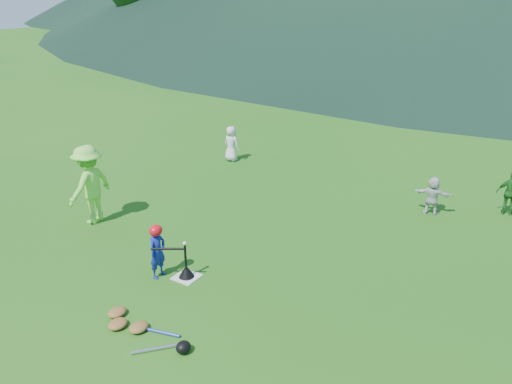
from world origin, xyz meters
TOP-DOWN VIEW (x-y plane):
  - ground at (0.00, 0.00)m, footprint 120.00×120.00m
  - home_plate at (0.00, 0.00)m, footprint 0.45×0.45m
  - baseball at (0.00, 0.00)m, footprint 0.08×0.08m
  - batter_child at (-0.48, -0.24)m, footprint 0.25×0.39m
  - adult_coach at (-3.45, 0.77)m, footprint 0.79×1.26m
  - fielder_a at (-3.24, 6.19)m, footprint 0.58×0.41m
  - fielder_c at (4.81, 6.41)m, footprint 0.69×0.37m
  - fielder_d at (3.20, 5.45)m, footprint 0.92×0.42m
  - batting_tee at (0.00, 0.00)m, footprint 0.30×0.30m
  - batter_gear at (-0.45, -0.24)m, footprint 0.70×0.34m
  - equipment_pile at (0.37, -1.67)m, footprint 1.80×0.77m
  - outfield_fence at (0.00, 28.00)m, footprint 70.07×0.08m

SIDE VIEW (x-z plane):
  - ground at x=0.00m, z-range 0.00..0.00m
  - home_plate at x=0.00m, z-range 0.00..0.02m
  - equipment_pile at x=0.37m, z-range -0.03..0.16m
  - batting_tee at x=0.00m, z-range -0.21..0.47m
  - fielder_d at x=3.20m, z-range 0.00..0.96m
  - batter_child at x=-0.48m, z-range 0.00..1.06m
  - fielder_c at x=4.81m, z-range 0.00..1.12m
  - fielder_a at x=-3.24m, z-range 0.00..1.12m
  - outfield_fence at x=0.00m, z-range 0.03..1.36m
  - baseball at x=0.00m, z-range 0.70..0.78m
  - adult_coach at x=-3.45m, z-range 0.00..1.87m
  - batter_gear at x=-0.45m, z-range 0.75..1.16m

